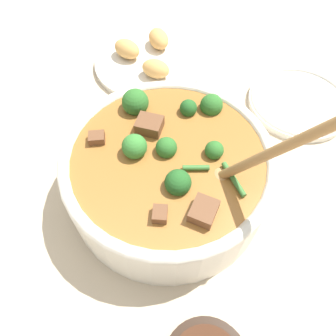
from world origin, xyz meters
name	(u,v)px	position (x,y,z in m)	size (l,w,h in m)	color
ground_plane	(168,190)	(0.00, 0.00, 0.00)	(4.00, 4.00, 0.00)	#C6B293
stew_bowl	(168,170)	(0.00, 0.00, 0.06)	(0.29, 0.29, 0.25)	white
empty_plate	(299,101)	(-0.12, 0.28, 0.01)	(0.19, 0.19, 0.02)	silver
food_plate	(148,59)	(-0.30, 0.04, 0.01)	(0.22, 0.22, 0.05)	silver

